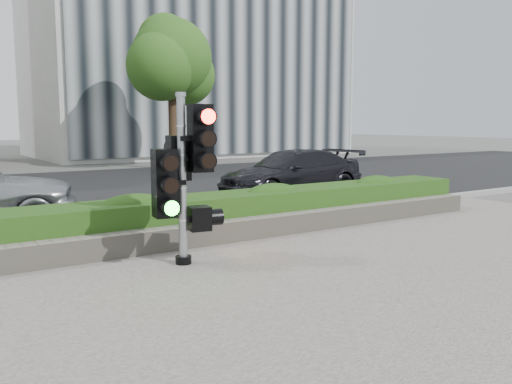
# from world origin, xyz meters

# --- Properties ---
(ground) EXTENTS (120.00, 120.00, 0.00)m
(ground) POSITION_xyz_m (0.00, 0.00, 0.00)
(ground) COLOR #51514C
(ground) RESTS_ON ground
(sidewalk) EXTENTS (16.00, 11.00, 0.03)m
(sidewalk) POSITION_xyz_m (0.00, -2.50, 0.01)
(sidewalk) COLOR #9E9389
(sidewalk) RESTS_ON ground
(road) EXTENTS (60.00, 13.00, 0.02)m
(road) POSITION_xyz_m (0.00, 10.00, 0.01)
(road) COLOR black
(road) RESTS_ON ground
(curb) EXTENTS (60.00, 0.25, 0.12)m
(curb) POSITION_xyz_m (0.00, 3.15, 0.06)
(curb) COLOR gray
(curb) RESTS_ON ground
(stone_wall) EXTENTS (12.00, 0.32, 0.34)m
(stone_wall) POSITION_xyz_m (0.00, 1.90, 0.20)
(stone_wall) COLOR gray
(stone_wall) RESTS_ON sidewalk
(hedge) EXTENTS (12.00, 1.00, 0.68)m
(hedge) POSITION_xyz_m (0.00, 2.55, 0.37)
(hedge) COLOR #467B26
(hedge) RESTS_ON sidewalk
(building_right) EXTENTS (18.00, 10.00, 12.00)m
(building_right) POSITION_xyz_m (11.00, 25.00, 6.00)
(building_right) COLOR #B7B7B2
(building_right) RESTS_ON ground
(tree_right) EXTENTS (4.10, 3.58, 6.53)m
(tree_right) POSITION_xyz_m (5.48, 15.55, 4.48)
(tree_right) COLOR black
(tree_right) RESTS_ON ground
(traffic_signal) EXTENTS (0.83, 0.64, 2.33)m
(traffic_signal) POSITION_xyz_m (-1.05, 1.04, 1.32)
(traffic_signal) COLOR black
(traffic_signal) RESTS_ON sidewalk
(car_dark) EXTENTS (4.34, 2.02, 1.23)m
(car_dark) POSITION_xyz_m (4.35, 5.73, 0.63)
(car_dark) COLOR black
(car_dark) RESTS_ON road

